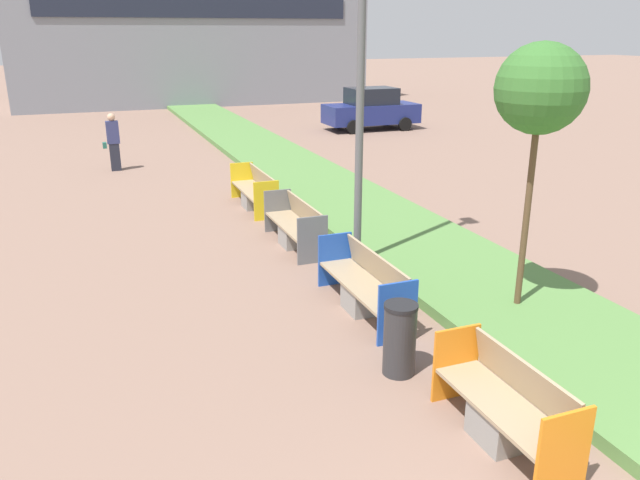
% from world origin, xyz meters
% --- Properties ---
extents(planter_grass_strip, '(2.80, 120.00, 0.18)m').
position_xyz_m(planter_grass_strip, '(3.20, 12.00, 0.09)').
color(planter_grass_strip, '#568442').
rests_on(planter_grass_strip, ground).
extents(building_backdrop, '(20.65, 7.01, 10.07)m').
position_xyz_m(building_backdrop, '(4.00, 38.65, 5.04)').
color(building_backdrop, gray).
rests_on(building_backdrop, ground).
extents(bench_orange_frame, '(0.65, 1.89, 0.94)m').
position_xyz_m(bench_orange_frame, '(0.94, 2.94, 0.36)').
color(bench_orange_frame, gray).
rests_on(bench_orange_frame, ground).
extents(bench_blue_frame, '(0.65, 2.39, 0.94)m').
position_xyz_m(bench_blue_frame, '(0.94, 6.54, 0.38)').
color(bench_blue_frame, gray).
rests_on(bench_blue_frame, ground).
extents(bench_grey_frame, '(0.65, 2.27, 0.94)m').
position_xyz_m(bench_grey_frame, '(0.94, 9.96, 0.37)').
color(bench_grey_frame, gray).
rests_on(bench_grey_frame, ground).
extents(bench_yellow_frame, '(0.65, 2.37, 0.94)m').
position_xyz_m(bench_yellow_frame, '(0.94, 13.12, 0.38)').
color(bench_yellow_frame, gray).
rests_on(bench_yellow_frame, ground).
extents(litter_bin, '(0.44, 0.44, 0.98)m').
position_xyz_m(litter_bin, '(0.53, 4.61, 0.49)').
color(litter_bin, '#2D2D30').
rests_on(litter_bin, ground).
extents(street_lamp_post, '(0.24, 0.44, 8.72)m').
position_xyz_m(street_lamp_post, '(1.55, 8.20, 4.75)').
color(street_lamp_post, '#56595B').
rests_on(street_lamp_post, ground).
extents(sapling_tree_near, '(1.31, 1.31, 4.16)m').
position_xyz_m(sapling_tree_near, '(3.15, 5.56, 3.48)').
color(sapling_tree_near, brown).
rests_on(sapling_tree_near, ground).
extents(pedestrian_walking, '(0.53, 0.24, 1.82)m').
position_xyz_m(pedestrian_walking, '(-2.07, 19.02, 0.94)').
color(pedestrian_walking, '#232633').
rests_on(pedestrian_walking, ground).
extents(parked_car_distant, '(4.20, 2.00, 1.86)m').
position_xyz_m(parked_car_distant, '(9.35, 23.97, 0.91)').
color(parked_car_distant, navy).
rests_on(parked_car_distant, ground).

